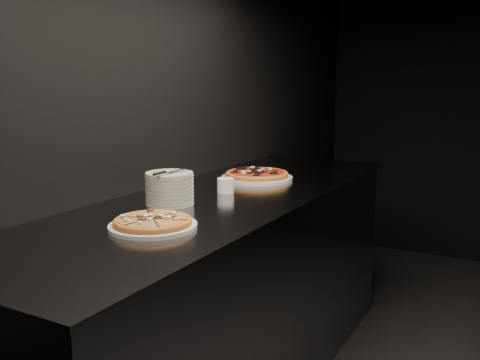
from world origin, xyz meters
The scene contains 7 objects.
wall_left centered at (-2.50, 0.00, 1.40)m, with size 0.02×5.00×2.80m, color black.
counter centered at (-2.13, 0.00, 0.46)m, with size 0.74×2.44×0.92m.
pizza_mushroom centered at (-2.07, -0.56, 0.94)m, with size 0.33×0.33×0.03m.
pizza_tomato centered at (-2.17, 0.40, 0.94)m, with size 0.37×0.37×0.04m.
plate_stack centered at (-2.24, -0.24, 0.98)m, with size 0.19×0.19×0.13m.
cutlery centered at (-2.23, -0.25, 1.05)m, with size 0.08×0.20×0.01m.
ramekin centered at (-2.15, 0.06, 0.95)m, with size 0.07×0.07×0.06m.
Camera 1 is at (-0.97, -1.93, 1.41)m, focal length 40.00 mm.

